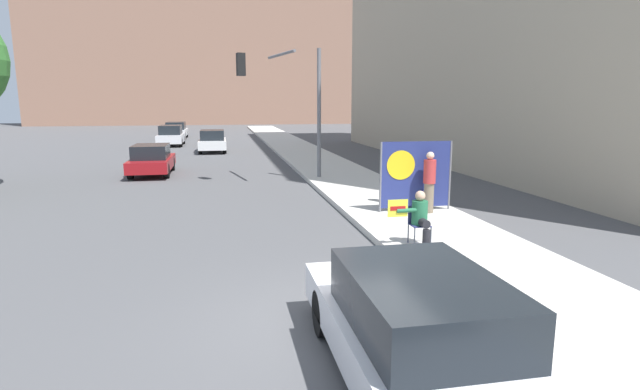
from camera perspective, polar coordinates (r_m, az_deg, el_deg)
The scene contains 12 objects.
ground_plane at distance 7.41m, azimuth 2.23°, elevation -15.20°, with size 160.00×160.00×0.00m, color #4F4F51.
sidewalk_curb at distance 22.29m, azimuth 1.96°, elevation 2.46°, with size 3.27×90.00×0.17m, color beige.
seated_protester at distance 10.91m, azimuth 11.36°, elevation -2.47°, with size 0.95×0.77×1.18m.
jogger_on_sidewalk at distance 14.19m, azimuth 12.38°, elevation 1.48°, with size 0.34×0.34×1.71m.
pedestrian_behind at distance 15.23m, azimuth 8.96°, elevation 2.43°, with size 0.34×0.34×1.82m.
protest_banner at distance 14.36m, azimuth 10.82°, elevation 2.33°, with size 2.14×0.06×1.97m.
traffic_light_pole at distance 20.12m, azimuth -3.54°, elevation 11.92°, with size 3.38×3.15×5.17m.
parked_car_curbside at distance 5.94m, azimuth 11.01°, elevation -14.78°, with size 1.78×4.52×1.38m.
car_on_road_nearest at distance 23.67m, azimuth -18.68°, elevation 3.85°, with size 1.70×4.14×1.36m.
car_on_road_midblock at distance 33.70m, azimuth -12.19°, elevation 6.06°, with size 1.74×4.30×1.44m.
car_on_road_distant at distance 39.42m, azimuth -16.66°, elevation 6.53°, with size 1.79×4.46×1.53m.
car_on_road_far_lane at distance 47.00m, azimuth -16.11°, elevation 7.11°, with size 1.82×4.67×1.49m.
Camera 1 is at (-1.56, -6.49, 3.22)m, focal length 28.00 mm.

